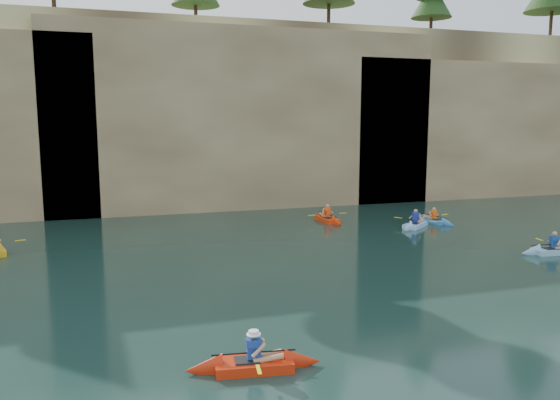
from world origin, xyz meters
name	(u,v)px	position (x,y,z in m)	size (l,w,h in m)	color
ground	(407,359)	(0.00, 0.00, 0.00)	(160.00, 160.00, 0.00)	black
cliff	(198,113)	(0.00, 30.00, 6.00)	(70.00, 16.00, 12.00)	tan
cliff_slab_center	(249,117)	(2.00, 22.60, 5.70)	(24.00, 2.40, 11.40)	tan
cliff_slab_east	(514,128)	(22.00, 22.60, 4.92)	(26.00, 2.40, 9.84)	tan
sea_cave_center	(154,187)	(-4.00, 21.95, 1.60)	(3.50, 1.00, 3.20)	black
sea_cave_east	(369,169)	(10.00, 21.95, 2.25)	(5.00, 1.00, 4.50)	black
main_kayaker	(254,363)	(-3.57, 0.53, 0.15)	(3.13, 2.10, 1.14)	red
kayaker_ltblue_near	(553,250)	(11.05, 7.07, 0.15)	(3.04, 2.32, 1.17)	#81B3D8
kayaker_red_far	(327,219)	(4.84, 16.62, 0.14)	(2.32, 3.24, 1.17)	red
kayaker_ltblue_mid	(415,224)	(8.57, 13.77, 0.14)	(2.85, 2.45, 1.17)	#98C7FF
kayaker_blue_east	(434,220)	(10.21, 14.59, 0.13)	(2.04, 2.98, 1.03)	#3A7CC6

